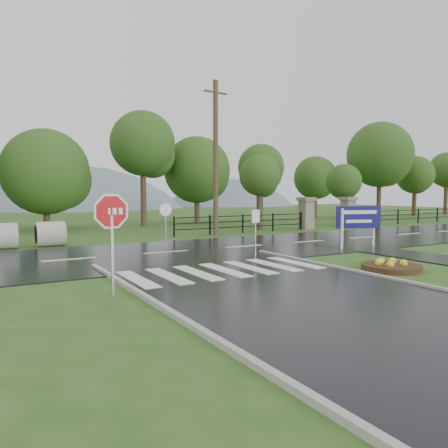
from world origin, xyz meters
TOP-DOWN VIEW (x-y plane):
  - ground at (0.00, 0.00)m, footprint 120.00×120.00m
  - main_road at (0.00, 10.00)m, footprint 90.00×8.00m
  - walkway at (8.50, 4.00)m, footprint 2.20×11.00m
  - crosswalk at (0.00, 5.00)m, footprint 6.50×2.80m
  - curb_left at (-3.55, -4.00)m, footprint 0.15×24.00m
  - pillar_west at (13.00, 16.00)m, footprint 1.00×1.00m
  - pillar_east at (17.00, 16.00)m, footprint 1.00×1.00m
  - fence_west at (7.75, 16.00)m, footprint 9.58×0.08m
  - fence_east at (27.75, 16.00)m, footprint 20.58×0.08m
  - hills at (3.49, 65.00)m, footprint 102.00×48.00m
  - treeline at (1.00, 24.00)m, footprint 83.20×5.20m
  - stop_sign at (-4.13, 3.53)m, footprint 1.23×0.12m
  - estate_billboard at (8.38, 6.99)m, footprint 2.19×0.73m
  - flower_bed at (5.02, 2.39)m, footprint 1.96×1.96m
  - reg_sign_small at (2.68, 7.10)m, footprint 0.42×0.10m
  - reg_sign_round at (-0.51, 8.77)m, footprint 0.51×0.07m
  - utility_pole_east at (5.50, 15.50)m, footprint 1.63×0.34m
  - entrance_tree_left at (10.09, 17.50)m, footprint 2.84×2.84m
  - entrance_tree_right at (18.06, 17.50)m, footprint 2.75×2.75m

SIDE VIEW (x-z plane):
  - hills at x=3.49m, z-range -39.54..8.46m
  - ground at x=0.00m, z-range 0.00..0.00m
  - main_road at x=0.00m, z-range -0.02..0.02m
  - walkway at x=8.50m, z-range -0.02..0.02m
  - curb_left at x=-3.55m, z-range -0.06..0.06m
  - treeline at x=1.00m, z-range -5.00..5.00m
  - crosswalk at x=0.00m, z-range 0.05..0.07m
  - flower_bed at x=5.02m, z-range -0.05..0.34m
  - fence_west at x=7.75m, z-range 0.12..1.32m
  - fence_east at x=27.75m, z-range 0.14..1.34m
  - pillar_west at x=13.00m, z-range 0.06..2.30m
  - pillar_east at x=17.00m, z-range 0.06..2.30m
  - estate_billboard at x=8.38m, z-range 0.37..2.35m
  - reg_sign_small at x=2.68m, z-range 0.42..2.34m
  - reg_sign_round at x=-0.51m, z-range 0.30..2.48m
  - stop_sign at x=-4.13m, z-range 0.54..3.32m
  - entrance_tree_right at x=18.06m, z-range 0.97..5.76m
  - entrance_tree_left at x=10.09m, z-range 1.11..6.28m
  - utility_pole_east at x=5.50m, z-range 0.08..9.25m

